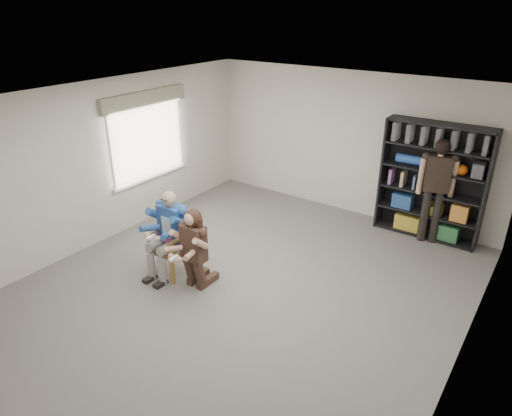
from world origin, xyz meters
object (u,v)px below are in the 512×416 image
Objects in this scene: kneeling_woman at (193,251)px; bookshelf at (432,182)px; standing_man at (434,193)px; seated_man at (170,233)px; armchair at (170,243)px.

bookshelf is at bearing 57.85° from kneeling_woman.
standing_man reaches higher than kneeling_woman.
kneeling_woman is (0.58, -0.12, -0.06)m from seated_man.
seated_man is at bearing -149.60° from standing_man.
armchair is 4.55m from standing_man.
seated_man is 0.60m from kneeling_woman.
standing_man is at bearing 48.38° from seated_man.
kneeling_woman is at bearing -11.75° from seated_man.
seated_man is (0.00, 0.00, 0.16)m from armchair.
armchair is at bearing -149.60° from standing_man.
seated_man reaches higher than armchair.
kneeling_woman reaches higher than armchair.
kneeling_woman is 0.60× the size of bookshelf.
kneeling_woman is 4.38m from bookshelf.
seated_man is 4.62m from bookshelf.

